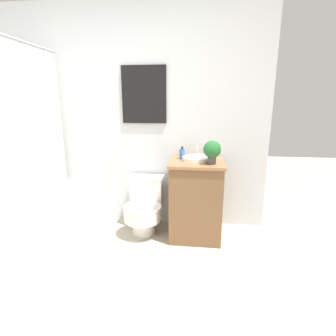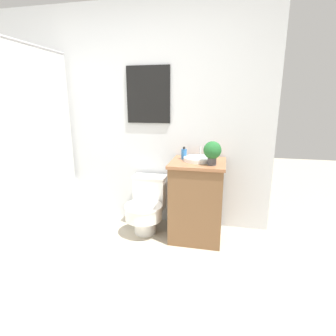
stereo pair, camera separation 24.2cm
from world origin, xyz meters
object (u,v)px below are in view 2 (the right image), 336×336
sink (198,159)px  potted_plant (212,151)px  soap_bottle (184,154)px  toilet (147,205)px

sink → potted_plant: potted_plant is taller
soap_bottle → potted_plant: potted_plant is taller
toilet → sink: (0.57, 0.01, 0.57)m
toilet → sink: size_ratio=1.78×
potted_plant → sink: bearing=134.5°
toilet → potted_plant: (0.72, -0.14, 0.68)m
toilet → sink: sink is taller
sink → potted_plant: bearing=-45.5°
toilet → soap_bottle: 0.73m
soap_bottle → potted_plant: size_ratio=0.58×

